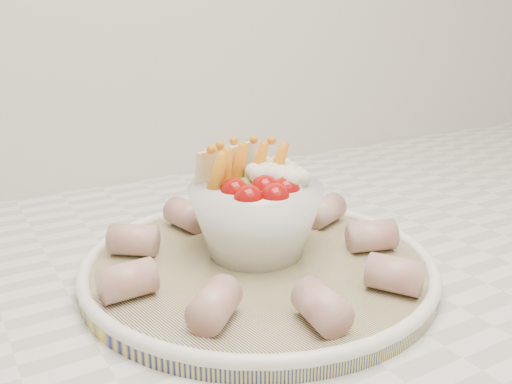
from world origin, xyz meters
TOP-DOWN VIEW (x-y plane):
  - serving_platter at (-0.12, 1.40)m, footprint 0.38×0.38m
  - veggie_bowl at (-0.11, 1.42)m, footprint 0.13×0.13m
  - cured_meat_rolls at (-0.12, 1.40)m, footprint 0.29×0.29m

SIDE VIEW (x-z plane):
  - serving_platter at x=-0.12m, z-range 0.92..0.94m
  - cured_meat_rolls at x=-0.12m, z-range 0.93..0.97m
  - veggie_bowl at x=-0.11m, z-range 0.92..1.03m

